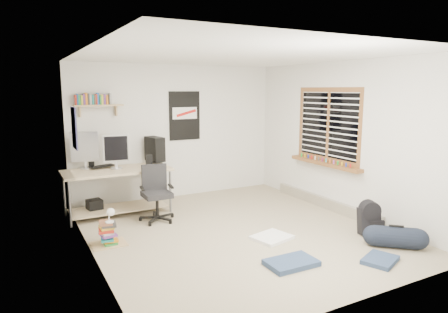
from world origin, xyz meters
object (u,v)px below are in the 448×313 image
office_chair (157,190)px  backpack (369,221)px  book_stack (108,234)px  duffel_bag (395,237)px  desk (118,192)px

office_chair → backpack: (2.45, -2.01, -0.29)m
book_stack → duffel_bag: bearing=-29.9°
backpack → book_stack: size_ratio=0.91×
desk → office_chair: (0.45, -0.64, 0.12)m
duffel_bag → book_stack: bearing=-167.8°
office_chair → duffel_bag: office_chair is taller
duffel_bag → desk: bearing=174.0°
duffel_bag → book_stack: duffel_bag is taller
desk → duffel_bag: bearing=-47.8°
office_chair → backpack: bearing=-31.2°
office_chair → backpack: office_chair is taller
office_chair → duffel_bag: size_ratio=1.61×
office_chair → book_stack: 1.15m
backpack → duffel_bag: bearing=-73.9°
desk → duffel_bag: desk is taller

